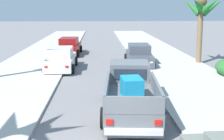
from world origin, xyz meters
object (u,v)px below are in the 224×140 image
car_left_near (139,55)px  palm_tree_left_fore (202,11)px  pickup_truck (130,93)px  car_right_mid (69,47)px  car_right_near (61,59)px

car_left_near → palm_tree_left_fore: bearing=4.3°
pickup_truck → car_left_near: bearing=79.2°
car_right_mid → palm_tree_left_fore: bearing=-23.6°
car_left_near → car_right_mid: same height
pickup_truck → car_left_near: pickup_truck is taller
car_left_near → car_right_near: size_ratio=1.01×
car_left_near → car_right_mid: bearing=139.4°
pickup_truck → car_left_near: size_ratio=1.24×
pickup_truck → car_right_mid: size_ratio=1.24×
pickup_truck → car_right_near: pickup_truck is taller
pickup_truck → car_right_mid: (-3.94, 14.01, -0.08)m
car_left_near → car_right_near: 5.75m
pickup_truck → palm_tree_left_fore: size_ratio=1.07×
pickup_truck → palm_tree_left_fore: 11.87m
car_right_near → car_right_mid: same height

